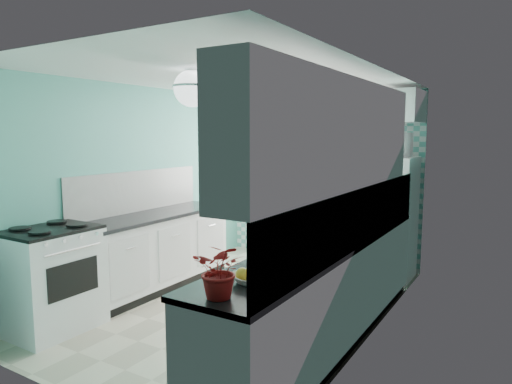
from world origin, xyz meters
The scene contains 26 objects.
floor centered at (0.00, 0.00, -0.01)m, with size 3.00×4.40×0.02m, color beige.
ceiling centered at (0.00, 0.00, 2.51)m, with size 3.00×4.40×0.02m, color white.
wall_back centered at (0.00, 2.21, 1.25)m, with size 3.00×0.02×2.50m, color #5EBEAD.
wall_front centered at (0.00, -2.21, 1.25)m, with size 3.00×0.02×2.50m, color #5EBEAD.
wall_left centered at (-1.51, 0.00, 1.25)m, with size 0.02×4.40×2.50m, color #5EBEAD.
wall_right centered at (1.51, 0.00, 1.25)m, with size 0.02×4.40×2.50m, color #5EBEAD.
accent_wall centered at (0.00, 2.19, 1.25)m, with size 3.00×0.01×2.50m, color #6CBDB1.
window centered at (-0.35, 2.16, 1.55)m, with size 1.04×0.05×1.44m.
backsplash_right centered at (1.49, -0.40, 1.20)m, with size 0.02×3.60×0.51m, color white.
backsplash_left centered at (-1.49, -0.07, 1.20)m, with size 0.02×2.15×0.51m, color white.
upper_cabinets_right centered at (1.33, -0.60, 1.90)m, with size 0.33×3.20×0.90m, color white.
upper_cabinet_fridge centered at (1.30, 1.83, 2.25)m, with size 0.40×0.74×0.40m, color white.
ceiling_light centered at (0.00, -0.80, 2.32)m, with size 0.34×0.34×0.35m.
base_cabinets_right centered at (1.20, -0.40, 0.45)m, with size 0.60×3.60×0.90m, color white.
countertop_right centered at (1.19, -0.40, 0.92)m, with size 0.63×3.60×0.04m, color black.
base_cabinets_left centered at (-1.20, -0.07, 0.45)m, with size 0.60×2.15×0.90m, color white.
countertop_left centered at (-1.19, -0.07, 0.92)m, with size 0.63×2.15×0.04m, color black.
fridge centered at (1.11, 1.81, 0.81)m, with size 0.70×0.70×1.61m.
stove centered at (-1.20, -1.52, 0.52)m, with size 0.66×0.82×0.99m.
sink centered at (1.20, 0.70, 0.93)m, with size 0.46×0.39×0.53m.
rug centered at (0.32, 0.80, 0.01)m, with size 0.62×0.89×0.01m, color maroon.
dish_towel centered at (0.89, 0.24, 0.48)m, with size 0.02×0.24×0.37m, color #51B4AF.
fruit_bowl centered at (1.20, -1.72, 0.97)m, with size 0.25×0.25×0.06m, color silver.
potted_plant centered at (1.20, -2.04, 1.11)m, with size 0.31×0.27×0.34m, color #BE1839.
soap_bottle centered at (1.25, 0.72, 1.04)m, with size 0.09×0.09×0.20m, color #92A7B9.
microwave centered at (1.11, 1.81, 1.77)m, with size 0.56×0.38×0.31m, color silver.
Camera 1 is at (2.72, -4.15, 1.90)m, focal length 32.00 mm.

